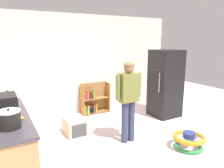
{
  "coord_description": "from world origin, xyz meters",
  "views": [
    {
      "loc": [
        -2.27,
        -3.11,
        2.03
      ],
      "look_at": [
        -0.17,
        0.65,
        1.13
      ],
      "focal_mm": 33.98,
      "sensor_mm": 36.0,
      "label": 1
    }
  ],
  "objects_px": {
    "baby_walker": "(189,140)",
    "amber_bottle": "(8,98)",
    "banana_bunch": "(19,118)",
    "crock_pot": "(9,119)",
    "standing_person": "(128,95)",
    "refrigerator": "(165,83)",
    "kitchen_counter": "(8,143)",
    "yellow_cup": "(12,98)",
    "bookshelf": "(93,101)",
    "pet_carrier": "(75,126)",
    "microwave": "(5,103)"
  },
  "relations": [
    {
      "from": "baby_walker",
      "to": "pet_carrier",
      "type": "relative_size",
      "value": 1.09
    },
    {
      "from": "banana_bunch",
      "to": "crock_pot",
      "type": "bearing_deg",
      "value": -118.09
    },
    {
      "from": "kitchen_counter",
      "to": "pet_carrier",
      "type": "xyz_separation_m",
      "value": [
        1.34,
        0.74,
        -0.27
      ]
    },
    {
      "from": "crock_pot",
      "to": "baby_walker",
      "type": "bearing_deg",
      "value": -7.4
    },
    {
      "from": "pet_carrier",
      "to": "amber_bottle",
      "type": "relative_size",
      "value": 2.24
    },
    {
      "from": "standing_person",
      "to": "microwave",
      "type": "relative_size",
      "value": 3.38
    },
    {
      "from": "bookshelf",
      "to": "microwave",
      "type": "xyz_separation_m",
      "value": [
        -2.24,
        -1.59,
        0.68
      ]
    },
    {
      "from": "refrigerator",
      "to": "kitchen_counter",
      "type": "bearing_deg",
      "value": -170.03
    },
    {
      "from": "baby_walker",
      "to": "banana_bunch",
      "type": "xyz_separation_m",
      "value": [
        -2.85,
        0.65,
        0.77
      ]
    },
    {
      "from": "baby_walker",
      "to": "amber_bottle",
      "type": "height_order",
      "value": "amber_bottle"
    },
    {
      "from": "pet_carrier",
      "to": "microwave",
      "type": "relative_size",
      "value": 1.15
    },
    {
      "from": "bookshelf",
      "to": "microwave",
      "type": "relative_size",
      "value": 1.77
    },
    {
      "from": "standing_person",
      "to": "bookshelf",
      "type": "bearing_deg",
      "value": 87.39
    },
    {
      "from": "banana_bunch",
      "to": "standing_person",
      "type": "bearing_deg",
      "value": 4.31
    },
    {
      "from": "standing_person",
      "to": "amber_bottle",
      "type": "bearing_deg",
      "value": 158.89
    },
    {
      "from": "standing_person",
      "to": "kitchen_counter",
      "type": "bearing_deg",
      "value": 176.88
    },
    {
      "from": "refrigerator",
      "to": "banana_bunch",
      "type": "bearing_deg",
      "value": -165.63
    },
    {
      "from": "crock_pot",
      "to": "banana_bunch",
      "type": "height_order",
      "value": "crock_pot"
    },
    {
      "from": "crock_pot",
      "to": "yellow_cup",
      "type": "relative_size",
      "value": 3.08
    },
    {
      "from": "refrigerator",
      "to": "yellow_cup",
      "type": "relative_size",
      "value": 18.74
    },
    {
      "from": "refrigerator",
      "to": "amber_bottle",
      "type": "bearing_deg",
      "value": 179.93
    },
    {
      "from": "pet_carrier",
      "to": "kitchen_counter",
      "type": "bearing_deg",
      "value": -151.11
    },
    {
      "from": "standing_person",
      "to": "pet_carrier",
      "type": "bearing_deg",
      "value": 133.74
    },
    {
      "from": "kitchen_counter",
      "to": "yellow_cup",
      "type": "distance_m",
      "value": 0.99
    },
    {
      "from": "yellow_cup",
      "to": "amber_bottle",
      "type": "bearing_deg",
      "value": -118.67
    },
    {
      "from": "crock_pot",
      "to": "amber_bottle",
      "type": "height_order",
      "value": "crock_pot"
    },
    {
      "from": "kitchen_counter",
      "to": "refrigerator",
      "type": "relative_size",
      "value": 1.12
    },
    {
      "from": "banana_bunch",
      "to": "microwave",
      "type": "bearing_deg",
      "value": 108.64
    },
    {
      "from": "standing_person",
      "to": "pet_carrier",
      "type": "height_order",
      "value": "standing_person"
    },
    {
      "from": "crock_pot",
      "to": "amber_bottle",
      "type": "relative_size",
      "value": 1.19
    },
    {
      "from": "baby_walker",
      "to": "crock_pot",
      "type": "xyz_separation_m",
      "value": [
        -2.99,
        0.39,
        0.86
      ]
    },
    {
      "from": "pet_carrier",
      "to": "crock_pot",
      "type": "relative_size",
      "value": 1.89
    },
    {
      "from": "refrigerator",
      "to": "pet_carrier",
      "type": "height_order",
      "value": "refrigerator"
    },
    {
      "from": "pet_carrier",
      "to": "yellow_cup",
      "type": "bearing_deg",
      "value": 175.0
    },
    {
      "from": "kitchen_counter",
      "to": "microwave",
      "type": "bearing_deg",
      "value": 86.53
    },
    {
      "from": "microwave",
      "to": "amber_bottle",
      "type": "relative_size",
      "value": 1.95
    },
    {
      "from": "refrigerator",
      "to": "crock_pot",
      "type": "bearing_deg",
      "value": -162.46
    },
    {
      "from": "kitchen_counter",
      "to": "baby_walker",
      "type": "relative_size",
      "value": 3.31
    },
    {
      "from": "refrigerator",
      "to": "microwave",
      "type": "height_order",
      "value": "refrigerator"
    },
    {
      "from": "standing_person",
      "to": "baby_walker",
      "type": "height_order",
      "value": "standing_person"
    },
    {
      "from": "kitchen_counter",
      "to": "banana_bunch",
      "type": "height_order",
      "value": "banana_bunch"
    },
    {
      "from": "kitchen_counter",
      "to": "bookshelf",
      "type": "relative_size",
      "value": 2.35
    },
    {
      "from": "amber_bottle",
      "to": "yellow_cup",
      "type": "xyz_separation_m",
      "value": [
        0.09,
        0.16,
        -0.05
      ]
    },
    {
      "from": "standing_person",
      "to": "refrigerator",
      "type": "bearing_deg",
      "value": 25.04
    },
    {
      "from": "baby_walker",
      "to": "amber_bottle",
      "type": "xyz_separation_m",
      "value": [
        -2.93,
        1.61,
        0.84
      ]
    },
    {
      "from": "refrigerator",
      "to": "pet_carrier",
      "type": "relative_size",
      "value": 3.22
    },
    {
      "from": "bookshelf",
      "to": "standing_person",
      "type": "distance_m",
      "value": 2.01
    },
    {
      "from": "crock_pot",
      "to": "amber_bottle",
      "type": "distance_m",
      "value": 1.22
    },
    {
      "from": "standing_person",
      "to": "baby_walker",
      "type": "distance_m",
      "value": 1.43
    },
    {
      "from": "pet_carrier",
      "to": "amber_bottle",
      "type": "bearing_deg",
      "value": -177.49
    }
  ]
}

